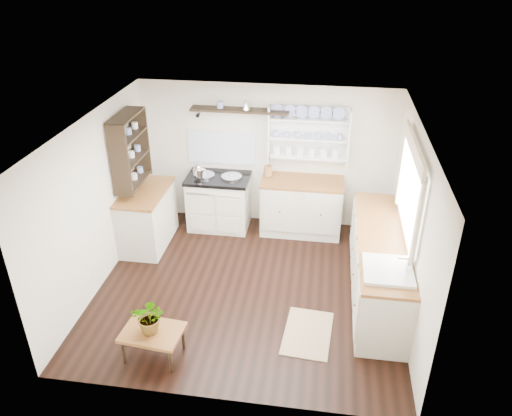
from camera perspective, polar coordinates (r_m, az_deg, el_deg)
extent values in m
cube|color=black|center=(6.89, -0.90, -9.02)|extent=(4.00, 3.80, 0.01)
cube|color=beige|center=(7.95, 1.23, 5.97)|extent=(4.00, 0.02, 2.30)
cube|color=beige|center=(6.29, 17.32, -1.90)|extent=(0.02, 3.80, 2.30)
cube|color=beige|center=(6.84, -17.76, 0.59)|extent=(0.02, 3.80, 2.30)
cube|color=white|center=(5.79, -1.08, 9.37)|extent=(4.00, 3.80, 0.01)
cube|color=white|center=(6.25, 17.26, 1.59)|extent=(0.04, 1.40, 1.00)
cube|color=white|center=(6.25, 17.08, 1.60)|extent=(0.02, 1.50, 1.10)
cube|color=beige|center=(6.02, 17.66, 6.54)|extent=(0.04, 1.55, 0.18)
cube|color=silver|center=(8.09, -4.25, 0.56)|extent=(0.95, 0.62, 0.84)
cube|color=black|center=(7.89, -4.36, 3.41)|extent=(0.99, 0.66, 0.05)
cylinder|color=silver|center=(7.92, -5.92, 3.76)|extent=(0.32, 0.32, 0.03)
cylinder|color=silver|center=(7.83, -2.81, 3.58)|extent=(0.32, 0.32, 0.03)
cylinder|color=silver|center=(7.64, -4.89, 1.49)|extent=(0.86, 0.02, 0.02)
cube|color=beige|center=(7.94, 5.20, 0.14)|extent=(1.25, 0.60, 0.88)
cube|color=brown|center=(7.74, 5.34, 3.01)|extent=(1.27, 0.63, 0.04)
cube|color=beige|center=(6.70, 13.81, -6.55)|extent=(0.60, 2.40, 0.88)
cube|color=brown|center=(6.46, 14.26, -3.35)|extent=(0.62, 2.43, 0.04)
cube|color=white|center=(5.88, 14.70, -7.83)|extent=(0.55, 0.60, 0.28)
cylinder|color=silver|center=(5.80, 16.91, -6.33)|extent=(0.02, 0.02, 0.22)
cube|color=beige|center=(7.78, -12.31, -1.11)|extent=(0.60, 1.10, 0.88)
cube|color=brown|center=(7.57, -12.65, 1.79)|extent=(0.62, 1.13, 0.04)
cube|color=white|center=(7.74, 6.07, 8.35)|extent=(1.20, 0.03, 0.90)
cube|color=white|center=(7.66, 6.04, 8.12)|extent=(1.20, 0.22, 0.02)
cylinder|color=navy|center=(7.58, 6.14, 10.06)|extent=(0.20, 0.02, 0.20)
cube|color=black|center=(7.63, -1.87, 11.12)|extent=(1.50, 0.24, 0.04)
cone|color=black|center=(7.86, -6.52, 10.64)|extent=(0.06, 0.20, 0.06)
cone|color=black|center=(7.64, 3.12, 10.26)|extent=(0.06, 0.20, 0.06)
cube|color=black|center=(7.36, -14.23, 6.52)|extent=(0.28, 0.80, 1.05)
cylinder|color=brown|center=(7.81, 1.37, 4.25)|extent=(0.13, 0.13, 0.16)
cube|color=brown|center=(5.82, -11.77, -13.75)|extent=(0.70, 0.53, 0.04)
cylinder|color=black|center=(5.93, -14.91, -15.60)|extent=(0.04, 0.04, 0.32)
cylinder|color=black|center=(6.16, -13.31, -13.34)|extent=(0.04, 0.04, 0.32)
cylinder|color=black|center=(5.73, -9.72, -16.84)|extent=(0.04, 0.04, 0.32)
cylinder|color=black|center=(5.97, -8.32, -14.42)|extent=(0.04, 0.04, 0.32)
imported|color=#3F7233|center=(5.67, -12.00, -12.06)|extent=(0.38, 0.33, 0.41)
cube|color=#967B57|center=(6.22, 5.92, -14.03)|extent=(0.61, 0.89, 0.02)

